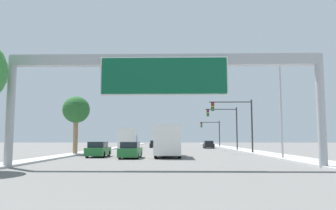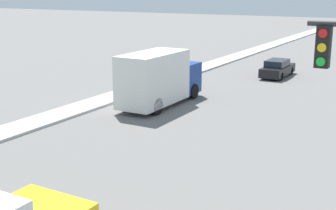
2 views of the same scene
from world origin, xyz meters
The scene contains 3 objects.
median_strip_left centered at (-10.75, 60.00, 0.07)m, with size 2.00×120.00×0.15m.
car_near_center centered at (-3.50, 64.21, 0.69)m, with size 1.72×4.75×1.46m.
truck_box_primary centered at (-7.00, 50.70, 1.74)m, with size 2.32×7.24×3.44m.
Camera 2 is at (7.86, 25.97, 7.23)m, focal length 50.00 mm.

